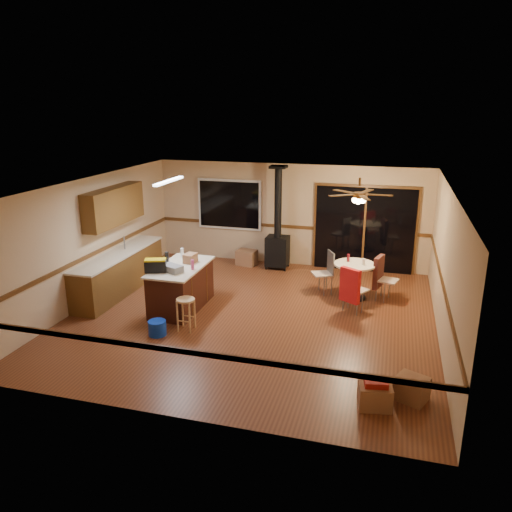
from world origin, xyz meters
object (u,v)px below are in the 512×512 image
at_px(bar_stool, 186,314).
at_px(dining_table, 354,275).
at_px(wood_stove, 278,240).
at_px(blue_bucket, 157,328).
at_px(box_corner_a, 375,396).
at_px(box_under_window, 247,257).
at_px(toolbox_grey, 172,268).
at_px(chair_left, 327,268).
at_px(chair_right, 380,272).
at_px(kitchen_island, 181,287).
at_px(chair_near, 351,285).
at_px(box_corner_b, 412,389).
at_px(toolbox_black, 156,266).

relative_size(bar_stool, dining_table, 0.70).
xyz_separation_m(wood_stove, blue_bucket, (-1.22, -4.34, -0.59)).
relative_size(dining_table, box_corner_a, 1.97).
height_order(bar_stool, dining_table, dining_table).
bearing_deg(box_corner_a, box_under_window, 122.08).
bearing_deg(toolbox_grey, dining_table, 28.73).
bearing_deg(toolbox_grey, box_under_window, 82.02).
bearing_deg(blue_bucket, box_under_window, 84.95).
distance_m(wood_stove, toolbox_grey, 3.65).
bearing_deg(blue_bucket, dining_table, 40.44).
distance_m(chair_left, chair_right, 1.13).
height_order(kitchen_island, wood_stove, wood_stove).
relative_size(dining_table, chair_near, 1.26).
bearing_deg(box_corner_b, dining_table, 107.10).
distance_m(bar_stool, box_corner_b, 4.18).
bearing_deg(chair_right, bar_stool, -142.93).
relative_size(toolbox_black, chair_left, 0.75).
bearing_deg(blue_bucket, wood_stove, 74.30).
xyz_separation_m(chair_near, box_corner_b, (1.14, -2.85, -0.43)).
relative_size(wood_stove, bar_stool, 4.08).
xyz_separation_m(chair_near, chair_right, (0.52, 0.96, 0.00)).
distance_m(kitchen_island, blue_bucket, 1.33).
distance_m(blue_bucket, chair_left, 3.99).
xyz_separation_m(bar_stool, dining_table, (2.84, 2.44, 0.22)).
bearing_deg(blue_bucket, chair_near, 30.52).
bearing_deg(chair_right, chair_near, -118.54).
xyz_separation_m(toolbox_black, box_under_window, (0.79, 3.54, -0.82)).
relative_size(toolbox_black, chair_near, 0.58).
relative_size(chair_left, box_corner_b, 1.27).
xyz_separation_m(chair_near, box_under_window, (-2.88, 2.46, -0.40)).
relative_size(toolbox_grey, blue_bucket, 1.31).
xyz_separation_m(toolbox_grey, chair_left, (2.76, 1.99, -0.38)).
bearing_deg(blue_bucket, box_corner_a, -17.53).
xyz_separation_m(chair_right, box_corner_b, (0.62, -3.81, -0.43)).
bearing_deg(bar_stool, toolbox_black, 148.38).
xyz_separation_m(wood_stove, box_corner_a, (2.69, -5.58, -0.56)).
distance_m(kitchen_island, dining_table, 3.67).
xyz_separation_m(toolbox_grey, bar_stool, (0.52, -0.60, -0.66)).
relative_size(chair_left, box_corner_a, 1.22).
relative_size(box_corner_a, box_corner_b, 1.05).
xyz_separation_m(bar_stool, chair_left, (2.24, 2.59, 0.28)).
relative_size(wood_stove, dining_table, 2.87).
distance_m(blue_bucket, box_under_window, 4.41).
bearing_deg(bar_stool, chair_left, 49.19).
height_order(toolbox_grey, bar_stool, toolbox_grey).
bearing_deg(toolbox_black, chair_left, 34.24).
distance_m(toolbox_black, chair_near, 3.85).
height_order(dining_table, chair_right, chair_right).
height_order(wood_stove, blue_bucket, wood_stove).
bearing_deg(chair_right, dining_table, -169.19).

